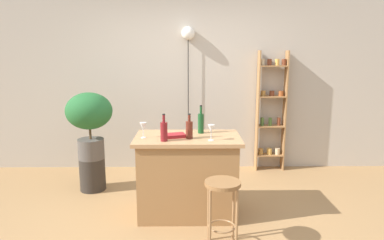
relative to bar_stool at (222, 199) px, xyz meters
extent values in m
plane|color=#A37A4C|center=(-0.31, 0.40, -0.47)|extent=(12.00, 12.00, 0.00)
cube|color=#BCB2A3|center=(-0.31, 2.35, 0.93)|extent=(6.40, 0.10, 2.80)
cube|color=#9E7042|center=(-0.31, 0.70, -0.05)|extent=(1.04, 0.62, 0.84)
cube|color=tan|center=(-0.31, 0.70, 0.39)|extent=(1.13, 0.68, 0.04)
cylinder|color=#997047|center=(-0.12, -0.12, -0.17)|extent=(0.02, 0.02, 0.60)
cylinder|color=#997047|center=(0.12, -0.12, -0.17)|extent=(0.02, 0.02, 0.60)
cylinder|color=#997047|center=(-0.12, 0.12, -0.17)|extent=(0.02, 0.02, 0.60)
cylinder|color=#997047|center=(0.12, 0.12, -0.17)|extent=(0.02, 0.02, 0.60)
torus|color=#997047|center=(0.00, 0.00, -0.27)|extent=(0.25, 0.25, 0.02)
cylinder|color=olive|center=(0.00, 0.00, 0.15)|extent=(0.33, 0.33, 0.03)
cube|color=#9E7042|center=(0.73, 2.19, 0.42)|extent=(0.02, 0.17, 1.80)
cube|color=#9E7042|center=(1.14, 2.19, 0.42)|extent=(0.02, 0.17, 1.80)
cube|color=#9E7042|center=(0.93, 2.19, -0.25)|extent=(0.39, 0.17, 0.02)
cylinder|color=#AD7A38|center=(0.80, 2.18, -0.19)|extent=(0.08, 0.08, 0.09)
cylinder|color=gold|center=(0.93, 2.18, -0.19)|extent=(0.08, 0.08, 0.09)
cylinder|color=beige|center=(1.06, 2.19, -0.19)|extent=(0.08, 0.08, 0.09)
cube|color=#9E7042|center=(0.93, 2.19, 0.20)|extent=(0.39, 0.17, 0.02)
cylinder|color=#4C7033|center=(0.81, 2.20, 0.27)|extent=(0.05, 0.05, 0.12)
cylinder|color=#4C7033|center=(0.93, 2.19, 0.27)|extent=(0.05, 0.05, 0.12)
cylinder|color=brown|center=(1.06, 2.20, 0.27)|extent=(0.05, 0.05, 0.12)
cube|color=#9E7042|center=(0.93, 2.19, 0.65)|extent=(0.39, 0.17, 0.02)
cylinder|color=#AD7A38|center=(0.81, 2.20, 0.70)|extent=(0.07, 0.07, 0.08)
cylinder|color=brown|center=(0.94, 2.20, 0.70)|extent=(0.07, 0.07, 0.08)
cylinder|color=#994C23|center=(1.07, 2.18, 0.70)|extent=(0.07, 0.07, 0.08)
cube|color=#9E7042|center=(0.93, 2.19, 1.10)|extent=(0.39, 0.17, 0.02)
cylinder|color=beige|center=(0.78, 2.19, 1.15)|extent=(0.06, 0.06, 0.09)
cylinder|color=brown|center=(0.88, 2.19, 1.15)|extent=(0.06, 0.06, 0.09)
cylinder|color=gold|center=(0.99, 2.18, 1.15)|extent=(0.06, 0.06, 0.09)
cylinder|color=brown|center=(1.09, 2.19, 1.15)|extent=(0.06, 0.06, 0.09)
cylinder|color=#2D2823|center=(-1.56, 1.39, -0.26)|extent=(0.33, 0.33, 0.42)
cylinder|color=#514C47|center=(-1.56, 1.39, 0.08)|extent=(0.33, 0.33, 0.26)
cylinder|color=brown|center=(-1.56, 1.39, 0.29)|extent=(0.03, 0.03, 0.16)
ellipsoid|color=#23602D|center=(-1.56, 1.39, 0.57)|extent=(0.58, 0.53, 0.47)
cylinder|color=#5B2319|center=(-0.30, 0.62, 0.50)|extent=(0.07, 0.07, 0.18)
cylinder|color=#5B2319|center=(-0.30, 0.62, 0.63)|extent=(0.03, 0.03, 0.07)
cylinder|color=black|center=(-0.30, 0.62, 0.67)|extent=(0.03, 0.03, 0.01)
cylinder|color=maroon|center=(-0.56, 0.51, 0.51)|extent=(0.07, 0.07, 0.19)
cylinder|color=maroon|center=(-0.56, 0.51, 0.64)|extent=(0.03, 0.03, 0.08)
cylinder|color=black|center=(-0.56, 0.51, 0.68)|extent=(0.03, 0.03, 0.01)
cylinder|color=#194C23|center=(-0.17, 0.86, 0.52)|extent=(0.07, 0.07, 0.22)
cylinder|color=#194C23|center=(-0.17, 0.86, 0.67)|extent=(0.03, 0.03, 0.08)
cylinder|color=black|center=(-0.17, 0.86, 0.72)|extent=(0.03, 0.03, 0.01)
cylinder|color=silver|center=(-0.07, 0.53, 0.41)|extent=(0.06, 0.06, 0.00)
cylinder|color=silver|center=(-0.07, 0.53, 0.45)|extent=(0.01, 0.01, 0.07)
cone|color=silver|center=(-0.07, 0.53, 0.53)|extent=(0.07, 0.07, 0.08)
cylinder|color=silver|center=(-0.78, 0.65, 0.41)|extent=(0.06, 0.06, 0.00)
cylinder|color=silver|center=(-0.78, 0.65, 0.45)|extent=(0.01, 0.01, 0.07)
cone|color=silver|center=(-0.78, 0.65, 0.53)|extent=(0.07, 0.07, 0.08)
cube|color=maroon|center=(-0.45, 0.67, 0.43)|extent=(0.24, 0.20, 0.03)
cylinder|color=black|center=(-0.31, 2.24, 0.55)|extent=(0.01, 0.01, 2.04)
sphere|color=white|center=(-0.31, 2.24, 1.57)|extent=(0.19, 0.19, 0.19)
camera|label=1|loc=(-0.31, -2.95, 1.30)|focal=32.67mm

